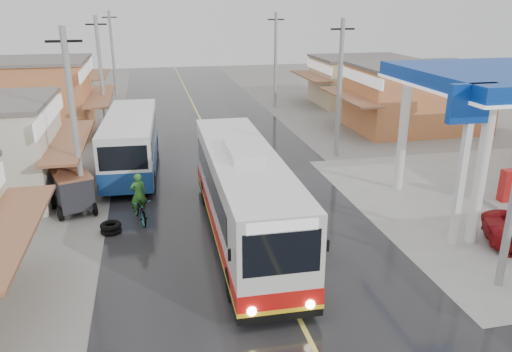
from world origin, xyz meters
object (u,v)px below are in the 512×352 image
Objects in this scene: coach_bus at (243,195)px; tyre_stack at (111,228)px; second_bus at (131,142)px; cyclist at (139,205)px; tricycle_near at (72,189)px.

coach_bus is 14.30× the size of tyre_stack.
cyclist is (0.39, -6.80, -0.95)m from second_bus.
tyre_stack is (1.71, -2.64, -0.82)m from tricycle_near.
tricycle_near is 3.00× the size of tyre_stack.
cyclist is 2.61× the size of tyre_stack.
second_bus reaches higher than tricycle_near.
coach_bus is at bearing -61.62° from second_bus.
tricycle_near is at bearing 122.96° from tyre_stack.
coach_bus reaches higher than cyclist.
coach_bus is 5.64m from tyre_stack.
tricycle_near is at bearing 135.38° from cyclist.
second_bus is 6.87m from cyclist.
cyclist is at bearing -50.11° from tricycle_near.
second_bus reaches higher than tyre_stack.
coach_bus is 4.76× the size of tricycle_near.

